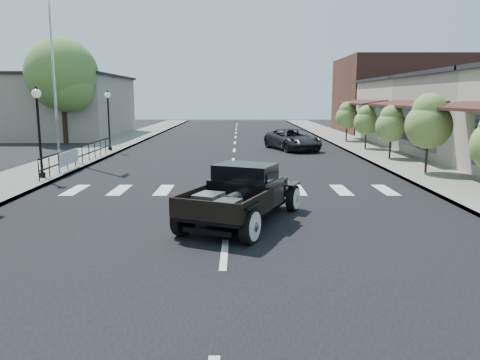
{
  "coord_description": "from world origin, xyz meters",
  "views": [
    {
      "loc": [
        0.32,
        -12.53,
        3.3
      ],
      "look_at": [
        0.34,
        0.55,
        1.0
      ],
      "focal_mm": 35.0,
      "sensor_mm": 36.0,
      "label": 1
    }
  ],
  "objects": [
    {
      "name": "big_tree_far",
      "position": [
        -12.5,
        22.0,
        3.79
      ],
      "size": [
        5.16,
        5.16,
        7.57
      ],
      "primitive_type": null,
      "color": "#517733",
      "rests_on": "ground"
    },
    {
      "name": "small_tree_e",
      "position": [
        8.3,
        22.31,
        1.53
      ],
      "size": [
        1.65,
        1.65,
        2.76
      ],
      "primitive_type": null,
      "color": "olive",
      "rests_on": "sidewalk_right"
    },
    {
      "name": "ground",
      "position": [
        0.0,
        0.0,
        0.0
      ],
      "size": [
        120.0,
        120.0,
        0.0
      ],
      "primitive_type": "plane",
      "color": "black",
      "rests_on": "ground"
    },
    {
      "name": "flagpole",
      "position": [
        -9.2,
        12.0,
        6.25
      ],
      "size": [
        0.12,
        0.12,
        12.21
      ],
      "primitive_type": "cylinder",
      "color": "silver",
      "rests_on": "sidewalk_left"
    },
    {
      "name": "second_car",
      "position": [
        3.72,
        17.22,
        0.68
      ],
      "size": [
        3.69,
        5.33,
        1.35
      ],
      "primitive_type": "imported",
      "rotation": [
        0.0,
        0.0,
        0.33
      ],
      "color": "black",
      "rests_on": "ground"
    },
    {
      "name": "small_tree_c",
      "position": [
        8.3,
        12.1,
        1.49
      ],
      "size": [
        1.61,
        1.61,
        2.68
      ],
      "primitive_type": null,
      "color": "olive",
      "rests_on": "sidewalk_right"
    },
    {
      "name": "hotrod_pickup",
      "position": [
        0.4,
        -0.45,
        0.8
      ],
      "size": [
        3.84,
        5.11,
        1.61
      ],
      "primitive_type": null,
      "rotation": [
        0.0,
        0.0,
        -0.41
      ],
      "color": "black",
      "rests_on": "ground"
    },
    {
      "name": "road_markings",
      "position": [
        0.0,
        10.0,
        0.0
      ],
      "size": [
        12.0,
        60.0,
        0.06
      ],
      "primitive_type": null,
      "color": "silver",
      "rests_on": "ground"
    },
    {
      "name": "banner",
      "position": [
        -7.22,
        8.0,
        0.45
      ],
      "size": [
        0.04,
        2.2,
        0.6
      ],
      "primitive_type": null,
      "color": "silver",
      "rests_on": "sidewalk_left"
    },
    {
      "name": "small_tree_b",
      "position": [
        8.3,
        7.23,
        1.76
      ],
      "size": [
        1.94,
        1.94,
        3.23
      ],
      "primitive_type": null,
      "color": "olive",
      "rests_on": "sidewalk_right"
    },
    {
      "name": "low_building_left",
      "position": [
        -15.0,
        28.0,
        2.5
      ],
      "size": [
        10.0,
        12.0,
        5.0
      ],
      "primitive_type": "cube",
      "color": "#9D9584",
      "rests_on": "ground"
    },
    {
      "name": "road",
      "position": [
        0.0,
        15.0,
        0.01
      ],
      "size": [
        14.0,
        80.0,
        0.02
      ],
      "primitive_type": "cube",
      "color": "black",
      "rests_on": "ground"
    },
    {
      "name": "sidewalk_right",
      "position": [
        8.5,
        15.0,
        0.07
      ],
      "size": [
        3.0,
        80.0,
        0.15
      ],
      "primitive_type": "cube",
      "color": "gray",
      "rests_on": "ground"
    },
    {
      "name": "lamp_post_c",
      "position": [
        -7.6,
        16.0,
        1.96
      ],
      "size": [
        0.36,
        0.36,
        3.62
      ],
      "primitive_type": null,
      "color": "black",
      "rests_on": "sidewalk_left"
    },
    {
      "name": "small_tree_d",
      "position": [
        8.3,
        16.95,
        1.45
      ],
      "size": [
        1.56,
        1.56,
        2.61
      ],
      "primitive_type": null,
      "color": "olive",
      "rests_on": "sidewalk_right"
    },
    {
      "name": "far_building_right",
      "position": [
        15.5,
        32.0,
        3.5
      ],
      "size": [
        11.0,
        10.0,
        7.0
      ],
      "primitive_type": "cube",
      "color": "brown",
      "rests_on": "ground"
    },
    {
      "name": "sidewalk_left",
      "position": [
        -8.5,
        15.0,
        0.07
      ],
      "size": [
        3.0,
        80.0,
        0.15
      ],
      "primitive_type": "cube",
      "color": "gray",
      "rests_on": "ground"
    },
    {
      "name": "storefront_far",
      "position": [
        15.0,
        22.0,
        2.25
      ],
      "size": [
        10.0,
        9.0,
        4.5
      ],
      "primitive_type": "cube",
      "color": "#B8AC9B",
      "rests_on": "ground"
    },
    {
      "name": "railing",
      "position": [
        -7.3,
        10.0,
        0.65
      ],
      "size": [
        0.08,
        10.0,
        1.0
      ],
      "primitive_type": null,
      "color": "black",
      "rests_on": "sidewalk_left"
    },
    {
      "name": "lamp_post_b",
      "position": [
        -7.6,
        6.0,
        1.96
      ],
      "size": [
        0.36,
        0.36,
        3.62
      ],
      "primitive_type": null,
      "color": "black",
      "rests_on": "sidewalk_left"
    }
  ]
}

